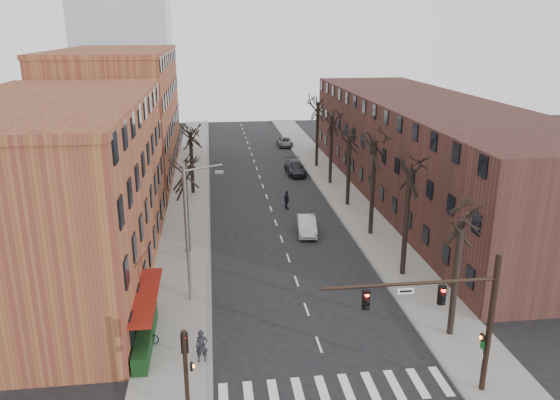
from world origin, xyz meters
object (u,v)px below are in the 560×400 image
object	(u,v)px
parked_car_mid	(295,167)
parked_car_near	(297,170)
bicycle	(144,336)
silver_sedan	(307,225)
pedestrian_a	(202,346)

from	to	relation	value
parked_car_mid	parked_car_near	bearing A→B (deg)	-89.38
bicycle	parked_car_mid	bearing A→B (deg)	-10.26
silver_sedan	parked_car_mid	xyz separation A→B (m)	(2.10, 19.96, 0.05)
pedestrian_a	parked_car_near	bearing A→B (deg)	69.28
parked_car_near	pedestrian_a	xyz separation A→B (m)	(-10.82, -36.83, 0.36)
silver_sedan	bicycle	distance (m)	19.86
silver_sedan	parked_car_mid	size ratio (longest dim) A/B	0.82
pedestrian_a	bicycle	bearing A→B (deg)	142.31
parked_car_mid	pedestrian_a	size ratio (longest dim) A/B	3.00
parked_car_near	bicycle	world-z (taller)	parked_car_near
silver_sedan	bicycle	xyz separation A→B (m)	(-11.90, -15.89, -0.13)
silver_sedan	parked_car_near	world-z (taller)	silver_sedan
parked_car_near	pedestrian_a	distance (m)	38.38
silver_sedan	parked_car_mid	bearing A→B (deg)	90.07
parked_car_near	bicycle	distance (m)	37.44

